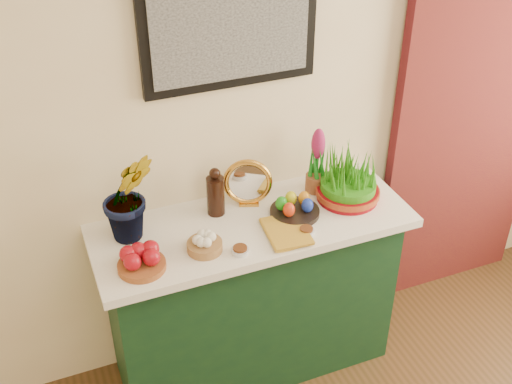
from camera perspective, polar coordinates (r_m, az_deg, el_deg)
sideboard at (r=3.09m, az=-0.35°, el=-9.49°), size 1.30×0.45×0.85m
tablecloth at (r=2.81m, az=-0.38°, el=-2.87°), size 1.40×0.55×0.04m
hyacinth_green at (r=2.61m, az=-11.39°, el=0.84°), size 0.27×0.24×0.54m
apple_bowl at (r=2.56m, az=-10.17°, el=-6.02°), size 0.21×0.21×0.10m
garlic_basket at (r=2.62m, az=-4.60°, el=-4.59°), size 0.19×0.19×0.08m
vinegar_cruet at (r=2.79m, az=-3.62°, el=-0.15°), size 0.08×0.08×0.23m
mirror at (r=2.85m, az=-0.74°, el=0.82°), size 0.22×0.12×0.22m
book at (r=2.69m, az=0.97°, el=-3.83°), size 0.18×0.24×0.03m
spice_dish_left at (r=2.61m, az=-1.42°, el=-5.19°), size 0.07×0.07×0.03m
spice_dish_right at (r=2.72m, az=4.49°, el=-3.46°), size 0.07×0.07×0.03m
egg_plate at (r=2.82m, az=3.45°, el=-1.40°), size 0.27×0.27×0.09m
hyacinth_pink at (r=2.93m, az=5.45°, el=2.56°), size 0.10×0.10×0.32m
wheatgrass_sabzeh at (r=2.91m, az=8.25°, el=1.14°), size 0.29×0.29×0.24m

